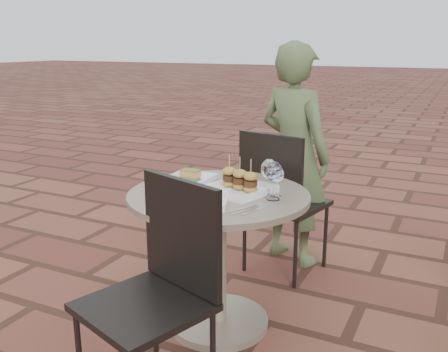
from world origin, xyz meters
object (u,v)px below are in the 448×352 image
at_px(chair_far, 279,192).
at_px(diner, 294,155).
at_px(plate_salmon, 190,178).
at_px(chair_near, 162,276).
at_px(plate_tuna, 199,199).
at_px(plate_sliders, 240,184).
at_px(cafe_table, 219,239).

distance_m(chair_far, diner, 0.33).
bearing_deg(plate_salmon, diner, 70.32).
bearing_deg(chair_near, plate_tuna, 117.10).
distance_m(chair_near, plate_sliders, 0.68).
bearing_deg(plate_salmon, plate_sliders, -12.69).
bearing_deg(diner, plate_tuna, 105.95).
bearing_deg(diner, plate_salmon, 90.47).
distance_m(plate_salmon, plate_sliders, 0.33).
distance_m(chair_far, plate_salmon, 0.68).
height_order(cafe_table, diner, diner).
height_order(diner, plate_tuna, diner).
bearing_deg(chair_near, plate_sliders, 104.87).
height_order(chair_near, plate_salmon, chair_near).
xyz_separation_m(cafe_table, plate_sliders, (0.09, 0.06, 0.29)).
bearing_deg(chair_far, diner, -77.36).
bearing_deg(plate_tuna, chair_far, 84.58).
bearing_deg(chair_near, chair_far, 107.92).
bearing_deg(plate_sliders, chair_near, -94.13).
bearing_deg(plate_sliders, diner, 91.33).
xyz_separation_m(diner, plate_sliders, (0.02, -0.92, 0.04)).
height_order(plate_sliders, plate_tuna, plate_sliders).
bearing_deg(plate_tuna, diner, 85.81).
xyz_separation_m(plate_sliders, plate_tuna, (-0.11, -0.23, -0.02)).
xyz_separation_m(chair_far, plate_sliders, (0.02, -0.64, 0.22)).
distance_m(plate_salmon, plate_tuna, 0.37).
xyz_separation_m(chair_near, plate_sliders, (0.05, 0.64, 0.22)).
height_order(cafe_table, plate_salmon, plate_salmon).
bearing_deg(chair_far, cafe_table, 97.54).
bearing_deg(plate_salmon, plate_tuna, -54.38).
distance_m(diner, plate_tuna, 1.15).
relative_size(chair_near, plate_sliders, 2.64).
xyz_separation_m(chair_near, plate_salmon, (-0.28, 0.72, 0.20)).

